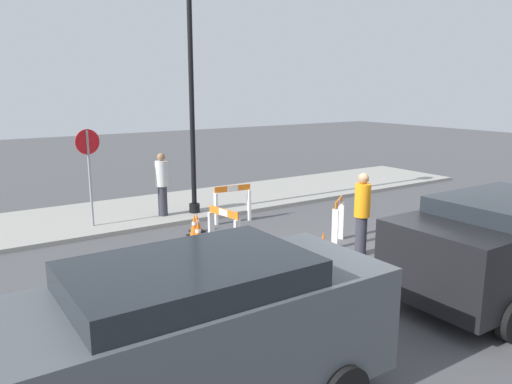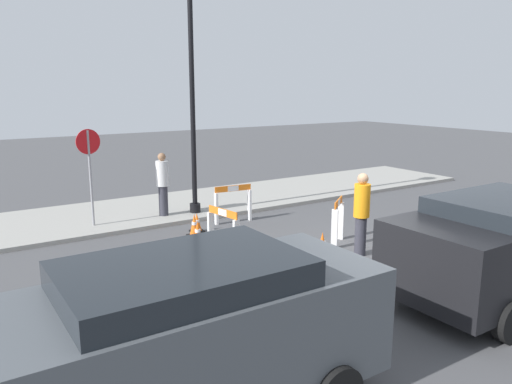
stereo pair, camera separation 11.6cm
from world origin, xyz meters
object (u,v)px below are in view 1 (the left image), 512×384
at_px(stop_sign, 89,162).
at_px(parked_car_0, 192,334).
at_px(person_pedestrian, 162,182).
at_px(person_worker, 362,211).
at_px(streetlamp_post, 191,57).
at_px(parked_car_1, 505,241).

distance_m(stop_sign, parked_car_0, 7.91).
bearing_deg(person_pedestrian, person_worker, 104.73).
distance_m(stop_sign, person_worker, 6.49).
bearing_deg(streetlamp_post, parked_car_1, -76.47).
bearing_deg(stop_sign, parked_car_0, 72.09).
xyz_separation_m(streetlamp_post, person_worker, (1.44, -4.78, -3.24)).
distance_m(person_worker, parked_car_0, 6.01).
xyz_separation_m(streetlamp_post, parked_car_0, (-3.86, -7.60, -3.19)).
bearing_deg(parked_car_0, streetlamp_post, 63.08).
relative_size(stop_sign, parked_car_0, 0.55).
relative_size(person_worker, person_pedestrian, 1.04).
relative_size(stop_sign, parked_car_1, 0.57).
bearing_deg(person_pedestrian, parked_car_1, 98.91).
xyz_separation_m(streetlamp_post, stop_sign, (-2.67, 0.19, -2.50)).
xyz_separation_m(stop_sign, person_worker, (4.11, -4.96, -0.74)).
height_order(person_worker, person_pedestrian, person_pedestrian).
xyz_separation_m(person_pedestrian, parked_car_1, (2.67, -7.76, -0.03)).
height_order(person_worker, parked_car_1, person_worker).
bearing_deg(parked_car_1, parked_car_0, 180.00).
distance_m(stop_sign, person_pedestrian, 1.96).
height_order(stop_sign, parked_car_0, stop_sign).
relative_size(streetlamp_post, stop_sign, 2.74).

